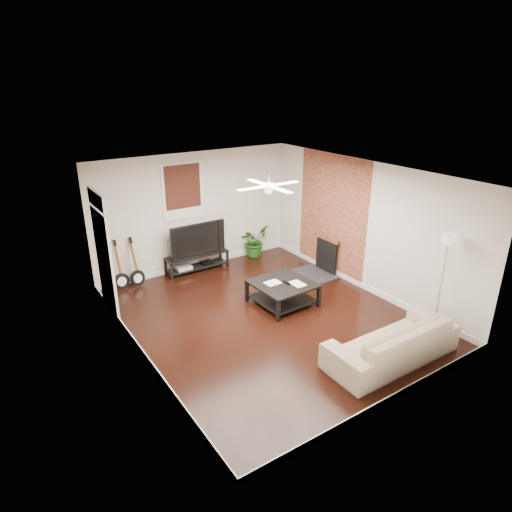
# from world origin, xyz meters

# --- Properties ---
(room) EXTENTS (5.01, 6.01, 2.81)m
(room) POSITION_xyz_m (0.00, 0.00, 1.40)
(room) COLOR black
(room) RESTS_ON ground
(brick_accent) EXTENTS (0.02, 2.20, 2.80)m
(brick_accent) POSITION_xyz_m (2.49, 1.00, 1.40)
(brick_accent) COLOR brown
(brick_accent) RESTS_ON floor
(fireplace) EXTENTS (0.80, 1.10, 0.92)m
(fireplace) POSITION_xyz_m (2.20, 1.00, 0.46)
(fireplace) COLOR black
(fireplace) RESTS_ON floor
(window_back) EXTENTS (1.00, 0.06, 1.30)m
(window_back) POSITION_xyz_m (-0.30, 2.97, 1.95)
(window_back) COLOR black
(window_back) RESTS_ON wall_back
(door_left) EXTENTS (0.08, 1.00, 2.50)m
(door_left) POSITION_xyz_m (-2.46, 1.90, 1.25)
(door_left) COLOR white
(door_left) RESTS_ON wall_left
(tv_stand) EXTENTS (1.53, 0.41, 0.43)m
(tv_stand) POSITION_xyz_m (-0.13, 2.78, 0.21)
(tv_stand) COLOR black
(tv_stand) RESTS_ON floor
(tv) EXTENTS (1.37, 0.18, 0.79)m
(tv) POSITION_xyz_m (-0.13, 2.80, 0.82)
(tv) COLOR black
(tv) RESTS_ON tv_stand
(coffee_table) EXTENTS (1.16, 1.16, 0.47)m
(coffee_table) POSITION_xyz_m (0.58, 0.29, 0.24)
(coffee_table) COLOR black
(coffee_table) RESTS_ON floor
(sofa) EXTENTS (2.36, 0.95, 0.69)m
(sofa) POSITION_xyz_m (0.91, -2.26, 0.34)
(sofa) COLOR tan
(sofa) RESTS_ON floor
(floor_lamp) EXTENTS (0.32, 0.32, 1.92)m
(floor_lamp) POSITION_xyz_m (2.20, -2.16, 0.96)
(floor_lamp) COLOR silver
(floor_lamp) RESTS_ON floor
(potted_plant) EXTENTS (0.93, 0.87, 0.82)m
(potted_plant) POSITION_xyz_m (1.54, 2.82, 0.41)
(potted_plant) COLOR #1C5317
(potted_plant) RESTS_ON floor
(guitar_left) EXTENTS (0.38, 0.29, 1.14)m
(guitar_left) POSITION_xyz_m (-1.98, 2.75, 0.57)
(guitar_left) COLOR black
(guitar_left) RESTS_ON floor
(guitar_right) EXTENTS (0.40, 0.32, 1.14)m
(guitar_right) POSITION_xyz_m (-1.63, 2.72, 0.57)
(guitar_right) COLOR black
(guitar_right) RESTS_ON floor
(ceiling_fan) EXTENTS (1.24, 1.24, 0.32)m
(ceiling_fan) POSITION_xyz_m (0.00, 0.00, 2.60)
(ceiling_fan) COLOR white
(ceiling_fan) RESTS_ON ceiling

